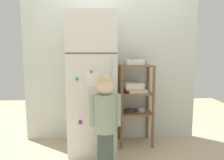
# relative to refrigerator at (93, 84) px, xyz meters

# --- Properties ---
(ground_plane) EXTENTS (6.00, 6.00, 0.00)m
(ground_plane) POSITION_rel_refrigerator_xyz_m (0.25, -0.02, -0.88)
(ground_plane) COLOR tan
(kitchen_wall_back) EXTENTS (2.48, 0.03, 2.25)m
(kitchen_wall_back) POSITION_rel_refrigerator_xyz_m (0.25, 0.35, 0.25)
(kitchen_wall_back) COLOR silver
(kitchen_wall_back) RESTS_ON ground
(refrigerator) EXTENTS (0.59, 0.67, 1.75)m
(refrigerator) POSITION_rel_refrigerator_xyz_m (0.00, 0.00, 0.00)
(refrigerator) COLOR silver
(refrigerator) RESTS_ON ground
(child_standing) EXTENTS (0.34, 0.25, 1.04)m
(child_standing) POSITION_rel_refrigerator_xyz_m (0.15, -0.48, -0.25)
(child_standing) COLOR #405048
(child_standing) RESTS_ON ground
(pantry_shelf_unit) EXTENTS (0.46, 0.36, 1.11)m
(pantry_shelf_unit) POSITION_rel_refrigerator_xyz_m (0.58, 0.14, -0.18)
(pantry_shelf_unit) COLOR brown
(pantry_shelf_unit) RESTS_ON ground
(fruit_bin) EXTENTS (0.26, 0.16, 0.08)m
(fruit_bin) POSITION_rel_refrigerator_xyz_m (0.55, 0.13, 0.26)
(fruit_bin) COLOR white
(fruit_bin) RESTS_ON pantry_shelf_unit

